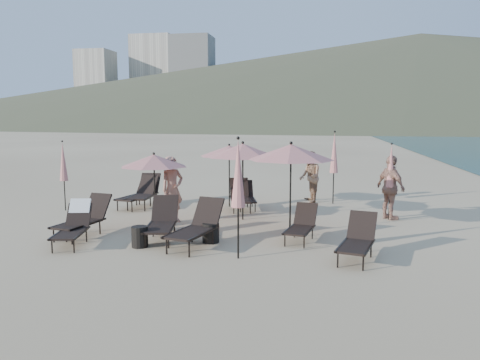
% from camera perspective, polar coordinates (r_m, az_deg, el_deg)
% --- Properties ---
extents(ground, '(800.00, 800.00, 0.00)m').
position_cam_1_polar(ground, '(11.20, 0.12, -7.97)').
color(ground, '#D6BA8C').
rests_on(ground, ground).
extents(volcanic_headland, '(690.00, 690.00, 55.00)m').
position_cam_1_polar(volcanic_headland, '(321.74, 22.91, 11.09)').
color(volcanic_headland, brown).
rests_on(volcanic_headland, ground).
extents(hotel_skyline, '(109.00, 82.00, 55.00)m').
position_cam_1_polar(hotel_skyline, '(298.34, -8.86, 11.46)').
color(hotel_skyline, beige).
rests_on(hotel_skyline, ground).
extents(lounger_0, '(0.95, 1.82, 0.99)m').
position_cam_1_polar(lounger_0, '(12.65, -18.46, -4.40)').
color(lounger_0, black).
rests_on(lounger_0, ground).
extents(lounger_1, '(0.89, 1.68, 0.99)m').
position_cam_1_polar(lounger_1, '(11.94, -19.59, -5.10)').
color(lounger_1, black).
rests_on(lounger_1, ground).
extents(lounger_2, '(0.97, 1.83, 1.00)m').
position_cam_1_polar(lounger_2, '(11.80, -9.50, -4.94)').
color(lounger_2, black).
rests_on(lounger_2, ground).
extents(lounger_3, '(1.11, 1.94, 1.05)m').
position_cam_1_polar(lounger_3, '(11.07, -5.31, -5.57)').
color(lounger_3, black).
rests_on(lounger_3, ground).
extents(lounger_4, '(0.82, 1.55, 0.84)m').
position_cam_1_polar(lounger_4, '(11.66, 7.49, -5.42)').
color(lounger_4, black).
rests_on(lounger_4, ground).
extents(lounger_5, '(0.98, 1.71, 0.92)m').
position_cam_1_polar(lounger_5, '(10.35, 14.14, -7.03)').
color(lounger_5, black).
rests_on(lounger_5, ground).
extents(lounger_6, '(1.00, 1.86, 1.02)m').
position_cam_1_polar(lounger_6, '(16.21, -12.24, -1.60)').
color(lounger_6, black).
rests_on(lounger_6, ground).
extents(lounger_7, '(0.79, 1.88, 1.06)m').
position_cam_1_polar(lounger_7, '(16.33, -11.57, -1.44)').
color(lounger_7, black).
rests_on(lounger_7, ground).
extents(lounger_8, '(1.02, 1.78, 0.96)m').
position_cam_1_polar(lounger_8, '(15.53, 0.03, -1.92)').
color(lounger_8, black).
rests_on(lounger_8, ground).
extents(lounger_9, '(0.94, 1.61, 0.87)m').
position_cam_1_polar(lounger_9, '(15.68, 0.71, -1.98)').
color(lounger_9, black).
rests_on(lounger_9, ground).
extents(umbrella_open_0, '(1.91, 1.91, 2.05)m').
position_cam_1_polar(umbrella_open_0, '(13.34, -10.45, 2.33)').
color(umbrella_open_0, black).
rests_on(umbrella_open_0, ground).
extents(umbrella_open_1, '(2.17, 2.17, 2.34)m').
position_cam_1_polar(umbrella_open_1, '(13.71, 0.34, 3.63)').
color(umbrella_open_1, black).
rests_on(umbrella_open_1, ground).
extents(umbrella_open_2, '(2.24, 2.24, 2.41)m').
position_cam_1_polar(umbrella_open_2, '(12.14, 6.23, 3.39)').
color(umbrella_open_2, black).
rests_on(umbrella_open_2, ground).
extents(umbrella_open_3, '(2.00, 2.00, 2.16)m').
position_cam_1_polar(umbrella_open_3, '(15.79, -1.33, 3.56)').
color(umbrella_open_3, black).
rests_on(umbrella_open_3, ground).
extents(umbrella_closed_0, '(0.31, 0.31, 2.62)m').
position_cam_1_polar(umbrella_closed_0, '(9.83, -0.23, 0.70)').
color(umbrella_closed_0, black).
rests_on(umbrella_closed_0, ground).
extents(umbrella_closed_1, '(0.27, 0.27, 2.30)m').
position_cam_1_polar(umbrella_closed_1, '(14.40, 17.92, 1.58)').
color(umbrella_closed_1, black).
rests_on(umbrella_closed_1, ground).
extents(umbrella_closed_2, '(0.27, 0.27, 2.30)m').
position_cam_1_polar(umbrella_closed_2, '(16.18, -20.75, 2.08)').
color(umbrella_closed_2, black).
rests_on(umbrella_closed_2, ground).
extents(umbrella_closed_3, '(0.30, 0.30, 2.58)m').
position_cam_1_polar(umbrella_closed_3, '(16.67, 11.41, 3.23)').
color(umbrella_closed_3, black).
rests_on(umbrella_closed_3, ground).
extents(side_table_0, '(0.39, 0.39, 0.49)m').
position_cam_1_polar(side_table_0, '(11.26, -12.13, -6.77)').
color(side_table_0, black).
rests_on(side_table_0, ground).
extents(side_table_1, '(0.41, 0.41, 0.47)m').
position_cam_1_polar(side_table_1, '(11.44, -3.58, -6.43)').
color(side_table_1, black).
rests_on(side_table_1, ground).
extents(beachgoer_a, '(0.81, 0.83, 1.92)m').
position_cam_1_polar(beachgoer_a, '(13.62, -8.26, -1.15)').
color(beachgoer_a, '#AF755F').
rests_on(beachgoer_a, ground).
extents(beachgoer_b, '(0.90, 1.04, 1.84)m').
position_cam_1_polar(beachgoer_b, '(16.93, 8.52, 0.39)').
color(beachgoer_b, '#956B4D').
rests_on(beachgoer_b, ground).
extents(beachgoer_c, '(0.99, 1.20, 1.92)m').
position_cam_1_polar(beachgoer_c, '(14.55, 17.90, -0.89)').
color(beachgoer_c, '#A7755F').
rests_on(beachgoer_c, ground).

